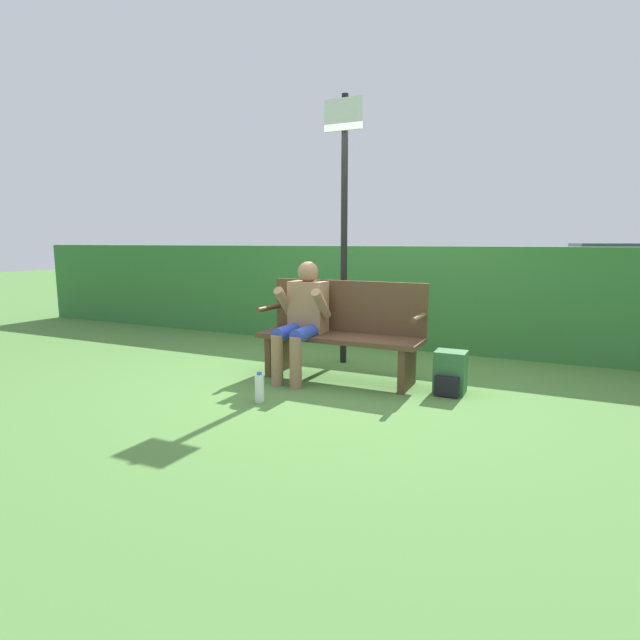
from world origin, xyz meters
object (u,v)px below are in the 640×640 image
(person_seated, at_px, (303,315))
(water_bottle, at_px, (260,388))
(park_bench, at_px, (342,331))
(parked_car, at_px, (612,269))
(backpack, at_px, (450,373))
(signpost, at_px, (344,212))

(person_seated, bearing_deg, water_bottle, -89.18)
(park_bench, relative_size, parked_car, 0.39)
(backpack, xyz_separation_m, water_bottle, (-1.37, -0.92, -0.06))
(signpost, distance_m, parked_car, 10.54)
(park_bench, height_order, water_bottle, park_bench)
(signpost, xyz_separation_m, parked_car, (3.38, 9.93, -1.00))
(park_bench, xyz_separation_m, parked_car, (3.14, 10.53, 0.16))
(person_seated, relative_size, water_bottle, 4.48)
(backpack, bearing_deg, water_bottle, -146.15)
(signpost, bearing_deg, backpack, -26.28)
(signpost, relative_size, parked_car, 0.69)
(park_bench, distance_m, backpack, 1.08)
(backpack, distance_m, parked_car, 10.78)
(person_seated, relative_size, backpack, 3.04)
(person_seated, xyz_separation_m, water_bottle, (0.01, -0.81, -0.50))
(park_bench, height_order, backpack, park_bench)
(park_bench, distance_m, signpost, 1.32)
(backpack, bearing_deg, signpost, 153.72)
(backpack, height_order, water_bottle, backpack)
(park_bench, bearing_deg, backpack, -1.90)
(person_seated, distance_m, signpost, 1.25)
(person_seated, relative_size, signpost, 0.40)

